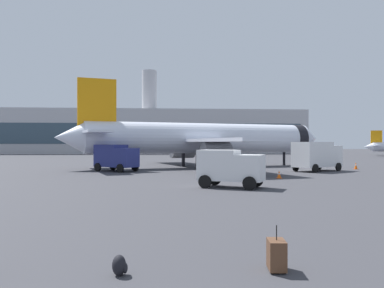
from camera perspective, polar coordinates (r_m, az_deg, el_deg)
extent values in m
cylinder|color=silver|center=(51.26, 1.81, 0.83)|extent=(29.80, 12.41, 3.80)
cone|color=silver|center=(59.63, 16.22, 0.73)|extent=(3.35, 4.15, 3.61)
cone|color=silver|center=(47.13, -17.02, 0.89)|extent=(4.06, 4.21, 3.42)
cylinder|color=black|center=(58.30, 14.52, 0.74)|extent=(2.47, 4.12, 3.88)
cube|color=silver|center=(58.34, -2.25, 0.45)|extent=(9.27, 16.70, 0.36)
cube|color=silver|center=(43.59, 4.82, 0.56)|extent=(9.27, 16.70, 0.36)
cylinder|color=gray|center=(55.99, -1.39, -0.87)|extent=(3.70, 3.04, 2.20)
cylinder|color=gray|center=(45.85, 3.42, -1.09)|extent=(3.70, 3.04, 2.20)
cube|color=orange|center=(47.68, -13.29, 5.21)|extent=(4.31, 1.63, 6.40)
cube|color=silver|center=(50.60, -14.39, 1.51)|extent=(4.24, 6.50, 0.24)
cube|color=silver|center=(44.27, -13.32, 1.71)|extent=(4.24, 6.50, 0.24)
cylinder|color=black|center=(57.18, 12.90, -2.05)|extent=(0.36, 0.36, 1.80)
cylinder|color=black|center=(52.78, -1.23, -2.23)|extent=(0.44, 0.44, 1.80)
cylinder|color=black|center=(48.32, 0.77, -2.45)|extent=(0.44, 0.44, 1.80)
cone|color=silver|center=(106.88, 23.69, -0.37)|extent=(2.35, 2.44, 2.00)
cube|color=orange|center=(107.28, 24.64, 0.75)|extent=(2.53, 0.92, 3.74)
cube|color=silver|center=(109.03, 24.26, -0.18)|extent=(2.44, 3.79, 0.14)
cube|color=silver|center=(105.39, 24.72, -0.19)|extent=(2.44, 3.79, 0.14)
cube|color=navy|center=(43.46, -9.20, -1.93)|extent=(2.69, 2.77, 2.04)
cube|color=#1E232D|center=(42.95, -8.51, -1.31)|extent=(1.31, 1.59, 0.84)
cube|color=navy|center=(45.13, -11.41, -1.62)|extent=(3.81, 3.68, 2.40)
cylinder|color=black|center=(44.26, -8.06, -3.27)|extent=(0.84, 0.74, 0.90)
cylinder|color=black|center=(42.60, -10.15, -3.40)|extent=(0.84, 0.74, 0.90)
cylinder|color=black|center=(46.59, -11.12, -3.10)|extent=(0.84, 0.74, 0.90)
cylinder|color=black|center=(45.01, -13.21, -3.21)|extent=(0.84, 0.74, 0.90)
cube|color=white|center=(47.90, 18.80, -1.59)|extent=(2.71, 2.93, 2.29)
cube|color=#1E232D|center=(48.48, 19.27, -0.93)|extent=(1.23, 1.86, 0.95)
cube|color=white|center=(45.43, 16.70, -1.42)|extent=(4.93, 4.35, 2.70)
cylinder|color=black|center=(48.61, 17.53, -2.97)|extent=(0.88, 0.67, 0.90)
cylinder|color=black|center=(47.22, 20.02, -3.06)|extent=(0.88, 0.67, 0.90)
cylinder|color=black|center=(45.24, 14.47, -3.20)|extent=(0.88, 0.67, 0.90)
cylinder|color=black|center=(43.74, 17.05, -3.31)|extent=(0.88, 0.67, 0.90)
cube|color=white|center=(27.58, 8.20, -3.37)|extent=(2.47, 2.57, 1.78)
cube|color=#1E232D|center=(27.40, 9.72, -2.52)|extent=(0.87, 1.65, 0.74)
cube|color=white|center=(28.16, 3.83, -2.98)|extent=(3.25, 2.96, 2.10)
cylinder|color=black|center=(28.63, 9.12, -5.13)|extent=(0.90, 0.60, 0.90)
cylinder|color=black|center=(26.59, 8.14, -5.53)|extent=(0.90, 0.60, 0.90)
cylinder|color=black|center=(29.44, 3.23, -4.98)|extent=(0.90, 0.60, 0.90)
cylinder|color=black|center=(27.46, 1.85, -5.35)|extent=(0.90, 0.60, 0.90)
cube|color=#F2590C|center=(56.63, 15.08, -2.97)|extent=(0.44, 0.44, 0.04)
cone|color=#F2590C|center=(56.62, 15.08, -2.62)|extent=(0.36, 0.36, 0.65)
cylinder|color=white|center=(56.61, 15.08, -2.59)|extent=(0.23, 0.23, 0.10)
cube|color=#F2590C|center=(36.02, 12.23, -4.73)|extent=(0.44, 0.44, 0.04)
cone|color=#F2590C|center=(35.99, 12.23, -4.19)|extent=(0.36, 0.36, 0.65)
cylinder|color=white|center=(35.99, 12.23, -4.14)|extent=(0.23, 0.23, 0.10)
cube|color=#F2590C|center=(51.31, 22.18, -3.29)|extent=(0.44, 0.44, 0.04)
cone|color=#F2590C|center=(51.29, 22.18, -2.84)|extent=(0.36, 0.36, 0.77)
cylinder|color=white|center=(51.29, 22.18, -2.80)|extent=(0.23, 0.23, 0.10)
cube|color=brown|center=(10.23, 11.88, -15.07)|extent=(0.47, 0.68, 0.70)
cylinder|color=black|center=(10.10, 11.88, -12.16)|extent=(0.02, 0.02, 0.36)
cylinder|color=black|center=(10.54, 11.66, -16.59)|extent=(0.08, 0.04, 0.08)
cylinder|color=black|center=(10.12, 12.10, -17.31)|extent=(0.08, 0.04, 0.08)
ellipsoid|color=black|center=(9.88, -10.29, -16.53)|extent=(0.32, 0.40, 0.48)
ellipsoid|color=black|center=(9.89, -9.44, -16.95)|extent=(0.12, 0.28, 0.24)
cube|color=#B2B2B7|center=(121.38, -6.77, 1.70)|extent=(95.02, 16.42, 12.81)
cube|color=#334756|center=(113.11, -6.91, 1.49)|extent=(90.27, 0.10, 5.76)
cylinder|color=#B2B2B7|center=(122.31, -6.06, 7.52)|extent=(4.40, 4.40, 12.00)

